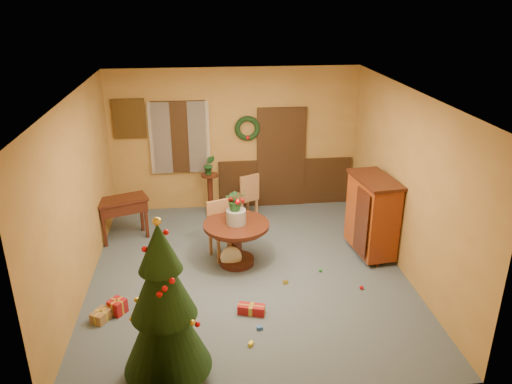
{
  "coord_description": "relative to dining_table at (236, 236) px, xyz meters",
  "views": [
    {
      "loc": [
        -0.66,
        -6.99,
        4.27
      ],
      "look_at": [
        0.17,
        0.4,
        1.25
      ],
      "focal_mm": 35.0,
      "sensor_mm": 36.0,
      "label": 1
    }
  ],
  "objects": [
    {
      "name": "chair_far",
      "position": [
        0.33,
        1.74,
        -0.0
      ],
      "size": [
        0.56,
        0.56,
        0.97
      ],
      "color": "brown",
      "rests_on": "floor"
    },
    {
      "name": "urn",
      "position": [
        -0.0,
        0.0,
        0.34
      ],
      "size": [
        0.32,
        0.32,
        0.24
      ],
      "primitive_type": "cylinder",
      "color": "slate",
      "rests_on": "dining_table"
    },
    {
      "name": "writing_desk",
      "position": [
        -1.99,
        1.14,
        0.08
      ],
      "size": [
        1.0,
        0.74,
        0.8
      ],
      "color": "black",
      "rests_on": "floor"
    },
    {
      "name": "gift_a",
      "position": [
        -1.01,
        -2.65,
        -0.43
      ],
      "size": [
        0.36,
        0.28,
        0.18
      ],
      "color": "brown",
      "rests_on": "floor"
    },
    {
      "name": "toy_e",
      "position": [
        0.71,
        -0.72,
        -0.5
      ],
      "size": [
        0.09,
        0.07,
        0.05
      ],
      "primitive_type": "cube",
      "rotation": [
        0.0,
        0.0,
        0.23
      ],
      "color": "gold",
      "rests_on": "floor"
    },
    {
      "name": "toy_b",
      "position": [
        1.33,
        -0.43,
        -0.49
      ],
      "size": [
        0.06,
        0.06,
        0.06
      ],
      "primitive_type": "sphere",
      "color": "#268D31",
      "rests_on": "floor"
    },
    {
      "name": "toy_a",
      "position": [
        0.17,
        -1.8,
        -0.5
      ],
      "size": [
        0.09,
        0.06,
        0.05
      ],
      "primitive_type": "cube",
      "rotation": [
        0.0,
        0.0,
        0.12
      ],
      "color": "#2959B3",
      "rests_on": "floor"
    },
    {
      "name": "gift_c",
      "position": [
        -1.99,
        -1.34,
        -0.45
      ],
      "size": [
        0.3,
        0.33,
        0.15
      ],
      "color": "brown",
      "rests_on": "floor"
    },
    {
      "name": "christmas_tree",
      "position": [
        -0.99,
        -2.58,
        0.47
      ],
      "size": [
        1.02,
        1.02,
        2.1
      ],
      "color": "#382111",
      "rests_on": "floor"
    },
    {
      "name": "sideboard",
      "position": [
        2.31,
        0.09,
        0.23
      ],
      "size": [
        0.7,
        1.15,
        1.4
      ],
      "color": "#4F1609",
      "rests_on": "floor"
    },
    {
      "name": "centerpiece_plant",
      "position": [
        -0.0,
        0.0,
        0.65
      ],
      "size": [
        0.33,
        0.29,
        0.37
      ],
      "primitive_type": "imported",
      "color": "#1E4C23",
      "rests_on": "urn"
    },
    {
      "name": "chair_near",
      "position": [
        -0.23,
        0.33,
        0.0
      ],
      "size": [
        0.55,
        0.55,
        0.98
      ],
      "color": "brown",
      "rests_on": "floor"
    },
    {
      "name": "guitar",
      "position": [
        -0.1,
        -0.09,
        -0.1
      ],
      "size": [
        0.47,
        0.61,
        0.82
      ],
      "primitive_type": null,
      "rotation": [
        -0.49,
        0.0,
        -0.22
      ],
      "color": "beige",
      "rests_on": "floor"
    },
    {
      "name": "plant_stand",
      "position": [
        -0.38,
        1.96,
        0.04
      ],
      "size": [
        0.35,
        0.35,
        0.9
      ],
      "color": "black",
      "rests_on": "floor"
    },
    {
      "name": "room_envelope",
      "position": [
        0.37,
        2.39,
        0.59
      ],
      "size": [
        5.5,
        5.5,
        5.5
      ],
      "color": "#394454",
      "rests_on": "ground"
    },
    {
      "name": "dining_table",
      "position": [
        0.0,
        0.0,
        0.0
      ],
      "size": [
        1.08,
        1.08,
        0.74
      ],
      "color": "black",
      "rests_on": "floor"
    },
    {
      "name": "gift_d",
      "position": [
        0.1,
        -1.42,
        -0.45
      ],
      "size": [
        0.41,
        0.26,
        0.14
      ],
      "color": "maroon",
      "rests_on": "floor"
    },
    {
      "name": "stand_plant",
      "position": [
        -0.38,
        1.96,
        0.57
      ],
      "size": [
        0.23,
        0.2,
        0.4
      ],
      "primitive_type": "imported",
      "rotation": [
        0.0,
        0.0,
        -0.09
      ],
      "color": "#19471E",
      "rests_on": "plant_stand"
    },
    {
      "name": "toy_c",
      "position": [
        0.02,
        -2.11,
        -0.5
      ],
      "size": [
        0.08,
        0.09,
        0.05
      ],
      "primitive_type": "cube",
      "rotation": [
        0.0,
        0.0,
        1.02
      ],
      "color": "yellow",
      "rests_on": "floor"
    },
    {
      "name": "toy_d",
      "position": [
        1.84,
        -0.99,
        -0.49
      ],
      "size": [
        0.06,
        0.06,
        0.06
      ],
      "primitive_type": "sphere",
      "color": "red",
      "rests_on": "floor"
    },
    {
      "name": "gift_b",
      "position": [
        -1.79,
        -1.19,
        -0.42
      ],
      "size": [
        0.29,
        0.29,
        0.21
      ],
      "color": "maroon",
      "rests_on": "floor"
    }
  ]
}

